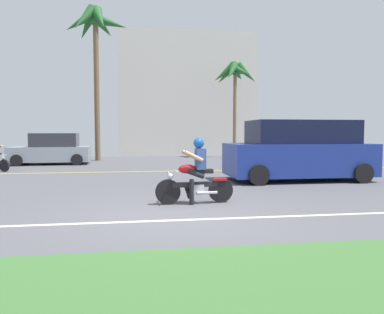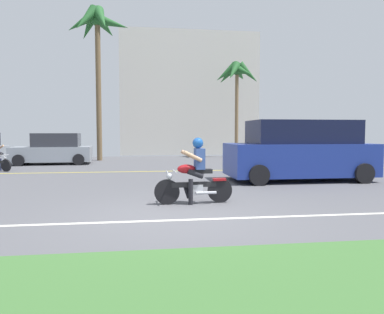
% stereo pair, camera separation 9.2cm
% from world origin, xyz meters
% --- Properties ---
extents(ground, '(56.00, 30.00, 0.04)m').
position_xyz_m(ground, '(0.00, 3.00, -0.02)').
color(ground, '#545459').
extents(lane_line_near, '(50.40, 0.12, 0.01)m').
position_xyz_m(lane_line_near, '(0.00, -0.40, 0.00)').
color(lane_line_near, silver).
rests_on(lane_line_near, ground).
extents(lane_line_far, '(50.40, 0.12, 0.01)m').
position_xyz_m(lane_line_far, '(0.00, 8.15, 0.00)').
color(lane_line_far, yellow).
rests_on(lane_line_far, ground).
extents(motorcyclist, '(1.78, 0.58, 1.49)m').
position_xyz_m(motorcyclist, '(0.49, 1.13, 0.63)').
color(motorcyclist, black).
rests_on(motorcyclist, ground).
extents(suv_nearby, '(4.98, 2.23, 2.01)m').
position_xyz_m(suv_nearby, '(4.60, 4.63, 0.98)').
color(suv_nearby, navy).
rests_on(suv_nearby, ground).
extents(parked_car_1, '(3.93, 2.09, 1.58)m').
position_xyz_m(parked_car_1, '(-5.13, 12.38, 0.74)').
color(parked_car_1, '#8C939E').
rests_on(parked_car_1, ground).
extents(palm_tree_0, '(3.10, 3.09, 6.21)m').
position_xyz_m(palm_tree_0, '(5.45, 16.17, 5.25)').
color(palm_tree_0, brown).
rests_on(palm_tree_0, ground).
extents(palm_tree_1, '(3.61, 3.52, 8.73)m').
position_xyz_m(palm_tree_1, '(-3.15, 14.65, 7.40)').
color(palm_tree_1, brown).
rests_on(palm_tree_1, ground).
extents(building_far, '(10.11, 4.00, 8.93)m').
position_xyz_m(building_far, '(2.88, 21.00, 4.47)').
color(building_far, beige).
rests_on(building_far, ground).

